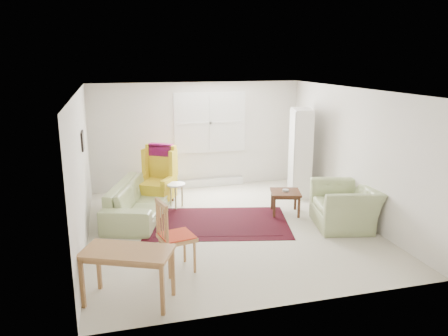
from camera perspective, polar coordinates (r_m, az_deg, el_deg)
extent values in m
cube|color=beige|center=(8.17, 0.54, -7.66)|extent=(5.00, 5.50, 0.01)
cube|color=white|center=(7.60, 0.59, 10.12)|extent=(5.00, 5.50, 0.01)
cube|color=silver|center=(10.41, -3.46, 4.27)|extent=(5.00, 0.04, 2.50)
cube|color=silver|center=(5.29, 8.52, -5.74)|extent=(5.00, 0.04, 2.50)
cube|color=silver|center=(7.54, -18.08, -0.26)|extent=(0.04, 5.50, 2.50)
cube|color=silver|center=(8.77, 16.52, 1.83)|extent=(0.04, 5.50, 2.50)
cube|color=white|center=(10.41, -1.84, 5.95)|extent=(1.72, 0.06, 1.42)
cube|color=white|center=(10.41, -1.84, 5.95)|extent=(1.60, 0.02, 1.30)
cube|color=silver|center=(10.66, -1.70, -1.88)|extent=(1.60, 0.12, 0.18)
cube|color=black|center=(7.94, -17.99, 3.42)|extent=(0.03, 0.42, 0.32)
cube|color=#A5884C|center=(7.94, -17.88, 3.42)|extent=(0.01, 0.34, 0.24)
imported|color=#94A16B|center=(8.71, -10.95, -3.26)|extent=(1.60, 2.48, 0.93)
imported|color=#94A16B|center=(8.35, 15.57, -4.26)|extent=(1.28, 1.40, 0.94)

